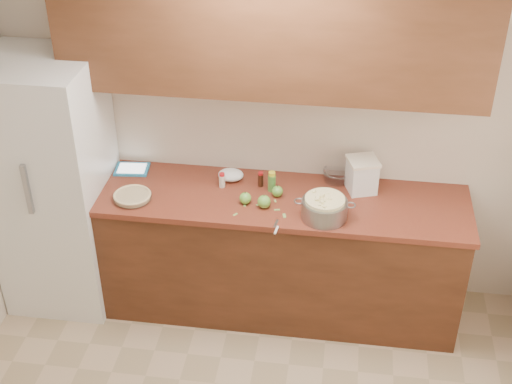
# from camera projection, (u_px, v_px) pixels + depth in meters

# --- Properties ---
(room_shell) EXTENTS (3.60, 3.60, 3.60)m
(room_shell) POSITION_uv_depth(u_px,v_px,m) (226.00, 304.00, 3.22)
(room_shell) COLOR tan
(room_shell) RESTS_ON ground
(counter_run) EXTENTS (2.64, 0.68, 0.92)m
(counter_run) POSITION_uv_depth(u_px,v_px,m) (266.00, 252.00, 4.90)
(counter_run) COLOR #572B18
(counter_run) RESTS_ON ground
(upper_cabinets) EXTENTS (2.60, 0.34, 0.70)m
(upper_cabinets) POSITION_uv_depth(u_px,v_px,m) (271.00, 37.00, 4.21)
(upper_cabinets) COLOR brown
(upper_cabinets) RESTS_ON room_shell
(fridge) EXTENTS (0.70, 0.70, 1.80)m
(fridge) POSITION_uv_depth(u_px,v_px,m) (54.00, 185.00, 4.80)
(fridge) COLOR white
(fridge) RESTS_ON ground
(pie) EXTENTS (0.25, 0.25, 0.04)m
(pie) POSITION_uv_depth(u_px,v_px,m) (132.00, 196.00, 4.61)
(pie) COLOR silver
(pie) RESTS_ON counter_run
(colander) EXTENTS (0.38, 0.29, 0.14)m
(colander) POSITION_uv_depth(u_px,v_px,m) (324.00, 208.00, 4.41)
(colander) COLOR gray
(colander) RESTS_ON counter_run
(flour_canister) EXTENTS (0.24, 0.24, 0.23)m
(flour_canister) POSITION_uv_depth(u_px,v_px,m) (362.00, 175.00, 4.65)
(flour_canister) COLOR silver
(flour_canister) RESTS_ON counter_run
(tablet) EXTENTS (0.24, 0.19, 0.02)m
(tablet) POSITION_uv_depth(u_px,v_px,m) (132.00, 169.00, 4.92)
(tablet) COLOR teal
(tablet) RESTS_ON counter_run
(paring_knife) EXTENTS (0.04, 0.16, 0.01)m
(paring_knife) POSITION_uv_depth(u_px,v_px,m) (276.00, 229.00, 4.33)
(paring_knife) COLOR gray
(paring_knife) RESTS_ON counter_run
(lemon_bottle) EXTENTS (0.05, 0.05, 0.14)m
(lemon_bottle) POSITION_uv_depth(u_px,v_px,m) (272.00, 182.00, 4.67)
(lemon_bottle) COLOR #4C8C38
(lemon_bottle) RESTS_ON counter_run
(cinnamon_shaker) EXTENTS (0.04, 0.04, 0.10)m
(cinnamon_shaker) POSITION_uv_depth(u_px,v_px,m) (222.00, 180.00, 4.72)
(cinnamon_shaker) COLOR beige
(cinnamon_shaker) RESTS_ON counter_run
(vanilla_bottle) EXTENTS (0.04, 0.04, 0.11)m
(vanilla_bottle) POSITION_uv_depth(u_px,v_px,m) (261.00, 179.00, 4.73)
(vanilla_bottle) COLOR black
(vanilla_bottle) RESTS_ON counter_run
(mixing_bowl) EXTENTS (0.20, 0.20, 0.08)m
(mixing_bowl) POSITION_uv_depth(u_px,v_px,m) (338.00, 174.00, 4.80)
(mixing_bowl) COLOR silver
(mixing_bowl) RESTS_ON counter_run
(paper_towel) EXTENTS (0.19, 0.17, 0.07)m
(paper_towel) POSITION_uv_depth(u_px,v_px,m) (231.00, 175.00, 4.80)
(paper_towel) COLOR white
(paper_towel) RESTS_ON counter_run
(apple_left) EXTENTS (0.08, 0.08, 0.09)m
(apple_left) POSITION_uv_depth(u_px,v_px,m) (245.00, 198.00, 4.56)
(apple_left) COLOR #65A83A
(apple_left) RESTS_ON counter_run
(apple_center) EXTENTS (0.07, 0.07, 0.09)m
(apple_center) POSITION_uv_depth(u_px,v_px,m) (277.00, 191.00, 4.63)
(apple_center) COLOR #65A83A
(apple_center) RESTS_ON counter_run
(apple_front) EXTENTS (0.09, 0.09, 0.10)m
(apple_front) POSITION_uv_depth(u_px,v_px,m) (264.00, 202.00, 4.52)
(apple_front) COLOR #65A83A
(apple_front) RESTS_ON counter_run
(peel_a) EXTENTS (0.04, 0.02, 0.00)m
(peel_a) POSITION_uv_depth(u_px,v_px,m) (277.00, 210.00, 4.51)
(peel_a) COLOR #84A952
(peel_a) RESTS_ON counter_run
(peel_b) EXTENTS (0.05, 0.04, 0.00)m
(peel_b) POSITION_uv_depth(u_px,v_px,m) (259.00, 204.00, 4.57)
(peel_b) COLOR #84A952
(peel_b) RESTS_ON counter_run
(peel_c) EXTENTS (0.02, 0.03, 0.00)m
(peel_c) POSITION_uv_depth(u_px,v_px,m) (275.00, 201.00, 4.60)
(peel_c) COLOR #84A952
(peel_c) RESTS_ON counter_run
(peel_d) EXTENTS (0.03, 0.05, 0.00)m
(peel_d) POSITION_uv_depth(u_px,v_px,m) (284.00, 216.00, 4.46)
(peel_d) COLOR #84A952
(peel_d) RESTS_ON counter_run
(peel_e) EXTENTS (0.02, 0.04, 0.00)m
(peel_e) POSITION_uv_depth(u_px,v_px,m) (245.00, 205.00, 4.56)
(peel_e) COLOR #84A952
(peel_e) RESTS_ON counter_run
(peel_f) EXTENTS (0.03, 0.03, 0.00)m
(peel_f) POSITION_uv_depth(u_px,v_px,m) (235.00, 214.00, 4.47)
(peel_f) COLOR #84A952
(peel_f) RESTS_ON counter_run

